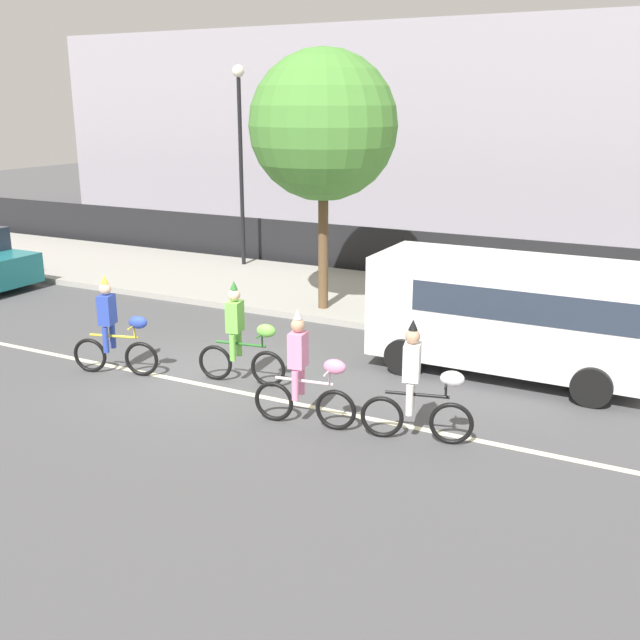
% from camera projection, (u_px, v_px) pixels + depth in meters
% --- Properties ---
extents(ground_plane, '(80.00, 80.00, 0.00)m').
position_uv_depth(ground_plane, '(208.00, 374.00, 14.20)').
color(ground_plane, '#4C4C4F').
extents(road_centre_line, '(36.00, 0.14, 0.01)m').
position_uv_depth(road_centre_line, '(192.00, 382.00, 13.77)').
color(road_centre_line, beige).
rests_on(road_centre_line, ground).
extents(sidewalk_curb, '(60.00, 5.00, 0.15)m').
position_uv_depth(sidewalk_curb, '(352.00, 295.00, 19.72)').
color(sidewalk_curb, '#9E9B93').
rests_on(sidewalk_curb, ground).
extents(fence_line, '(40.00, 0.08, 1.40)m').
position_uv_depth(fence_line, '(394.00, 253.00, 22.02)').
color(fence_line, black).
rests_on(fence_line, ground).
extents(building_backdrop, '(28.00, 8.00, 7.64)m').
position_uv_depth(building_backdrop, '(411.00, 132.00, 29.73)').
color(building_backdrop, '#99939E').
rests_on(building_backdrop, ground).
extents(parade_cyclist_cobalt, '(1.67, 0.63, 1.92)m').
position_uv_depth(parade_cyclist_cobalt, '(114.00, 332.00, 13.99)').
color(parade_cyclist_cobalt, black).
rests_on(parade_cyclist_cobalt, ground).
extents(parade_cyclist_lime, '(1.71, 0.53, 1.92)m').
position_uv_depth(parade_cyclist_lime, '(241.00, 339.00, 13.53)').
color(parade_cyclist_lime, black).
rests_on(parade_cyclist_lime, ground).
extents(parade_cyclist_pink, '(1.71, 0.51, 1.92)m').
position_uv_depth(parade_cyclist_pink, '(305.00, 376.00, 11.73)').
color(parade_cyclist_pink, black).
rests_on(parade_cyclist_pink, ground).
extents(parade_cyclist_zebra, '(1.69, 0.59, 1.92)m').
position_uv_depth(parade_cyclist_zebra, '(418.00, 389.00, 11.19)').
color(parade_cyclist_zebra, black).
rests_on(parade_cyclist_zebra, ground).
extents(parked_van_white, '(5.00, 2.22, 2.18)m').
position_uv_depth(parked_van_white, '(513.00, 308.00, 13.92)').
color(parked_van_white, white).
rests_on(parked_van_white, ground).
extents(street_lamp_post, '(0.36, 0.36, 5.86)m').
position_uv_depth(street_lamp_post, '(240.00, 137.00, 22.07)').
color(street_lamp_post, black).
rests_on(street_lamp_post, sidewalk_curb).
extents(street_tree_near_lamp, '(3.42, 3.42, 6.02)m').
position_uv_depth(street_tree_near_lamp, '(323.00, 126.00, 17.03)').
color(street_tree_near_lamp, brown).
rests_on(street_tree_near_lamp, sidewalk_curb).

